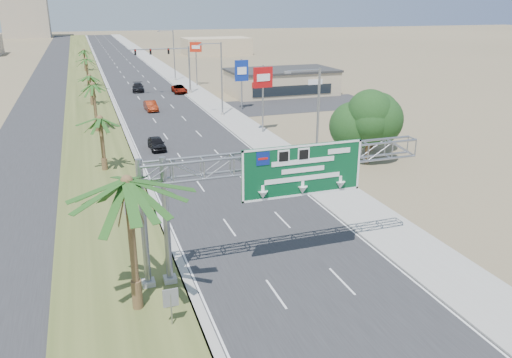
{
  "coord_description": "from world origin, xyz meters",
  "views": [
    {
      "loc": [
        -10.68,
        -14.72,
        14.82
      ],
      "look_at": [
        -0.78,
        13.82,
        4.2
      ],
      "focal_mm": 35.0,
      "sensor_mm": 36.0,
      "label": 1
    }
  ],
  "objects": [
    {
      "name": "palm_row_d",
      "position": [
        -9.5,
        66.0,
        4.42
      ],
      "size": [
        3.99,
        3.99,
        5.45
      ],
      "color": "brown",
      "rests_on": "ground"
    },
    {
      "name": "streetlight_mid",
      "position": [
        7.3,
        52.0,
        4.69
      ],
      "size": [
        3.27,
        0.44,
        10.0
      ],
      "color": "gray",
      "rests_on": "ground"
    },
    {
      "name": "signal_mast",
      "position": [
        5.17,
        71.97,
        4.85
      ],
      "size": [
        10.28,
        0.71,
        8.0
      ],
      "color": "gray",
      "rests_on": "ground"
    },
    {
      "name": "store_building",
      "position": [
        22.0,
        66.0,
        2.0
      ],
      "size": [
        18.0,
        10.0,
        4.0
      ],
      "primitive_type": "cube",
      "color": "tan",
      "rests_on": "ground"
    },
    {
      "name": "sidewalk_right",
      "position": [
        8.5,
        110.0,
        0.05
      ],
      "size": [
        4.0,
        300.0,
        0.1
      ],
      "primitive_type": "cube",
      "color": "#9E9B93",
      "rests_on": "ground"
    },
    {
      "name": "palm_row_c",
      "position": [
        -9.5,
        48.0,
        5.66
      ],
      "size": [
        3.99,
        3.99,
        6.75
      ],
      "color": "brown",
      "rests_on": "ground"
    },
    {
      "name": "palm_row_e",
      "position": [
        -9.5,
        85.0,
        5.09
      ],
      "size": [
        3.99,
        3.99,
        6.15
      ],
      "color": "brown",
      "rests_on": "ground"
    },
    {
      "name": "oak_near",
      "position": [
        15.0,
        26.0,
        4.53
      ],
      "size": [
        4.5,
        4.5,
        6.8
      ],
      "color": "brown",
      "rests_on": "ground"
    },
    {
      "name": "car_right_lane",
      "position": [
        5.41,
        72.83,
        0.69
      ],
      "size": [
        2.35,
        4.97,
        1.37
      ],
      "primitive_type": "imported",
      "rotation": [
        0.0,
        0.0,
        -0.01
      ],
      "color": "gray",
      "rests_on": "ground"
    },
    {
      "name": "streetlight_far",
      "position": [
        7.3,
        88.0,
        4.69
      ],
      "size": [
        3.27,
        0.44,
        10.0
      ],
      "color": "gray",
      "rests_on": "ground"
    },
    {
      "name": "palm_near",
      "position": [
        -9.2,
        8.0,
        6.93
      ],
      "size": [
        5.7,
        5.7,
        8.35
      ],
      "color": "brown",
      "rests_on": "ground"
    },
    {
      "name": "palm_row_f",
      "position": [
        -9.5,
        110.0,
        4.71
      ],
      "size": [
        3.99,
        3.99,
        5.75
      ],
      "color": "brown",
      "rests_on": "ground"
    },
    {
      "name": "streetlight_near",
      "position": [
        7.3,
        22.0,
        4.69
      ],
      "size": [
        3.27,
        0.44,
        10.0
      ],
      "color": "gray",
      "rests_on": "ground"
    },
    {
      "name": "pole_sign_red_near",
      "position": [
        9.52,
        40.98,
        6.27
      ],
      "size": [
        2.42,
        0.57,
        8.07
      ],
      "color": "gray",
      "rests_on": "ground"
    },
    {
      "name": "car_far",
      "position": [
        -1.29,
        76.85,
        0.72
      ],
      "size": [
        2.51,
        5.13,
        1.44
      ],
      "primitive_type": "imported",
      "rotation": [
        0.0,
        0.0,
        -0.1
      ],
      "color": "black",
      "rests_on": "ground"
    },
    {
      "name": "sign_gantry",
      "position": [
        -1.06,
        9.93,
        6.06
      ],
      "size": [
        16.75,
        1.24,
        7.5
      ],
      "color": "gray",
      "rests_on": "ground"
    },
    {
      "name": "median_signback_a",
      "position": [
        -7.8,
        6.0,
        1.45
      ],
      "size": [
        0.75,
        0.08,
        2.08
      ],
      "color": "gray",
      "rests_on": "ground"
    },
    {
      "name": "oak_far",
      "position": [
        18.0,
        30.0,
        3.82
      ],
      "size": [
        3.5,
        3.5,
        5.6
      ],
      "color": "brown",
      "rests_on": "ground"
    },
    {
      "name": "palm_row_b",
      "position": [
        -9.5,
        32.0,
        4.9
      ],
      "size": [
        3.99,
        3.99,
        5.95
      ],
      "color": "brown",
      "rests_on": "ground"
    },
    {
      "name": "pole_sign_blue",
      "position": [
        11.43,
        55.37,
        5.42
      ],
      "size": [
        2.01,
        0.43,
        7.39
      ],
      "color": "gray",
      "rests_on": "ground"
    },
    {
      "name": "building_distant_right",
      "position": [
        30.0,
        140.0,
        2.5
      ],
      "size": [
        20.0,
        12.0,
        5.0
      ],
      "primitive_type": "cube",
      "color": "tan",
      "rests_on": "ground"
    },
    {
      "name": "median_grass",
      "position": [
        -10.0,
        110.0,
        0.06
      ],
      "size": [
        7.0,
        300.0,
        0.12
      ],
      "primitive_type": "cube",
      "color": "#444F23",
      "rests_on": "ground"
    },
    {
      "name": "pole_sign_red_far",
      "position": [
        10.19,
        79.86,
        6.57
      ],
      "size": [
        2.13,
        1.16,
        8.33
      ],
      "color": "gray",
      "rests_on": "ground"
    },
    {
      "name": "opposing_road",
      "position": [
        -17.0,
        110.0,
        0.01
      ],
      "size": [
        8.0,
        300.0,
        0.02
      ],
      "primitive_type": "cube",
      "color": "#28282B",
      "rests_on": "ground"
    },
    {
      "name": "road",
      "position": [
        0.0,
        110.0,
        0.01
      ],
      "size": [
        12.0,
        300.0,
        0.02
      ],
      "primitive_type": "cube",
      "color": "#28282B",
      "rests_on": "ground"
    },
    {
      "name": "median_signback_b",
      "position": [
        -8.5,
        18.0,
        1.45
      ],
      "size": [
        0.75,
        0.08,
        2.08
      ],
      "color": "gray",
      "rests_on": "ground"
    },
    {
      "name": "car_left_lane",
      "position": [
        -3.8,
        37.69,
        0.67
      ],
      "size": [
        1.68,
        3.98,
        1.34
      ],
      "primitive_type": "imported",
      "rotation": [
        0.0,
        0.0,
        0.02
      ],
      "color": "black",
      "rests_on": "ground"
    },
    {
      "name": "car_mid_lane",
      "position": [
        -1.5,
        58.81,
        0.72
      ],
      "size": [
        1.72,
        4.42,
        1.43
      ],
      "primitive_type": "imported",
      "rotation": [
        0.0,
        0.0,
        0.05
      ],
      "color": "maroon",
      "rests_on": "ground"
    }
  ]
}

